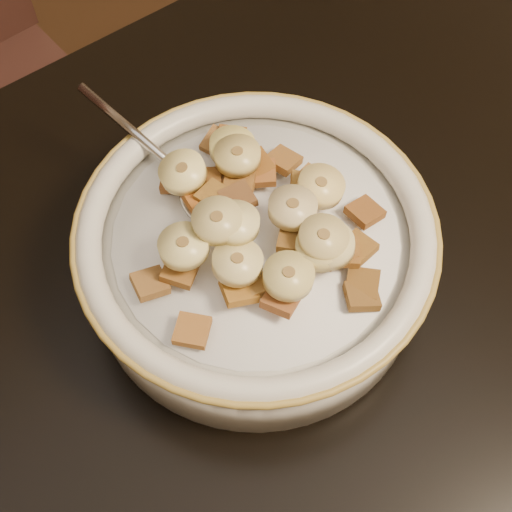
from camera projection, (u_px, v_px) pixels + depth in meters
cereal_bowl at (256, 258)px, 0.49m from camera, size 0.23×0.23×0.05m
milk at (256, 237)px, 0.47m from camera, size 0.19×0.19×0.00m
spoon at (215, 202)px, 0.48m from camera, size 0.05×0.06×0.01m
cereal_square_0 at (215, 181)px, 0.48m from camera, size 0.03×0.03×0.01m
cereal_square_1 at (311, 181)px, 0.48m from camera, size 0.02×0.02×0.01m
cereal_square_2 at (339, 252)px, 0.45m from camera, size 0.03×0.03×0.01m
cereal_square_3 at (238, 198)px, 0.46m from camera, size 0.02×0.02×0.01m
cereal_square_4 at (180, 271)px, 0.44m from camera, size 0.03×0.03×0.01m
cereal_square_5 at (283, 160)px, 0.49m from camera, size 0.02×0.02×0.01m
cereal_square_6 at (343, 252)px, 0.45m from camera, size 0.03×0.03×0.01m
cereal_square_7 at (362, 296)px, 0.44m from camera, size 0.03×0.03×0.01m
cereal_square_8 at (192, 331)px, 0.42m from camera, size 0.03×0.03×0.01m
cereal_square_9 at (357, 248)px, 0.45m from camera, size 0.02×0.02×0.01m
cereal_square_10 at (207, 182)px, 0.47m from camera, size 0.03×0.03×0.01m
cereal_square_11 at (239, 290)px, 0.43m from camera, size 0.03×0.03×0.01m
cereal_square_12 at (233, 139)px, 0.50m from camera, size 0.03×0.03×0.01m
cereal_square_13 at (256, 165)px, 0.48m from camera, size 0.02×0.02×0.01m
cereal_square_14 at (281, 299)px, 0.43m from camera, size 0.03×0.03×0.01m
cereal_square_15 at (215, 197)px, 0.46m from camera, size 0.02×0.02×0.01m
cereal_square_16 at (365, 212)px, 0.47m from camera, size 0.02×0.02×0.01m
cereal_square_17 at (363, 284)px, 0.44m from camera, size 0.03×0.03×0.01m
cereal_square_18 at (150, 284)px, 0.44m from camera, size 0.02×0.02×0.01m
cereal_square_19 at (261, 173)px, 0.48m from camera, size 0.03×0.03×0.01m
cereal_square_20 at (218, 143)px, 0.50m from camera, size 0.03×0.03×0.01m
cereal_square_21 at (295, 239)px, 0.44m from camera, size 0.03×0.03×0.01m
cereal_square_22 at (306, 186)px, 0.47m from camera, size 0.03×0.03×0.01m
cereal_square_23 at (176, 181)px, 0.48m from camera, size 0.03×0.03×0.01m
cereal_square_24 at (251, 285)px, 0.43m from camera, size 0.03×0.03×0.01m
cereal_square_25 at (240, 179)px, 0.47m from camera, size 0.03×0.03×0.01m
cereal_square_26 at (202, 201)px, 0.46m from camera, size 0.02×0.02×0.01m
banana_slice_0 at (320, 248)px, 0.44m from camera, size 0.04×0.04×0.01m
banana_slice_1 at (289, 276)px, 0.42m from camera, size 0.04×0.04×0.01m
banana_slice_2 at (323, 238)px, 0.43m from camera, size 0.04×0.04×0.01m
banana_slice_3 at (235, 223)px, 0.43m from camera, size 0.04×0.04×0.01m
banana_slice_4 at (232, 147)px, 0.48m from camera, size 0.04×0.04×0.01m
banana_slice_5 at (217, 221)px, 0.43m from camera, size 0.04×0.04×0.01m
banana_slice_6 at (321, 186)px, 0.46m from camera, size 0.04×0.04×0.02m
banana_slice_7 at (237, 156)px, 0.47m from camera, size 0.04×0.04×0.01m
banana_slice_8 at (183, 246)px, 0.43m from camera, size 0.04×0.04×0.01m
banana_slice_9 at (238, 262)px, 0.43m from camera, size 0.04×0.04×0.01m
banana_slice_10 at (330, 245)px, 0.43m from camera, size 0.04×0.04×0.01m
banana_slice_11 at (183, 172)px, 0.46m from camera, size 0.04×0.04×0.02m
banana_slice_12 at (293, 208)px, 0.44m from camera, size 0.03×0.03×0.01m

